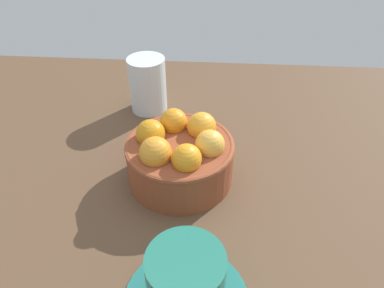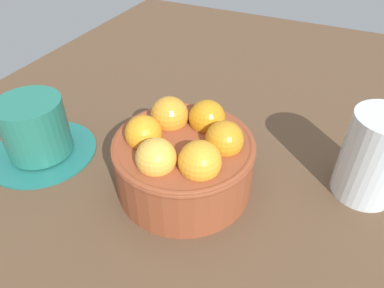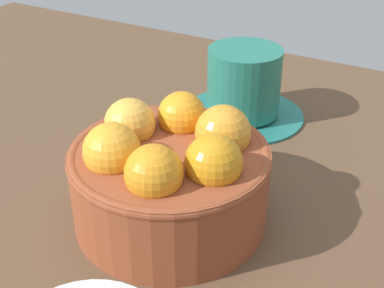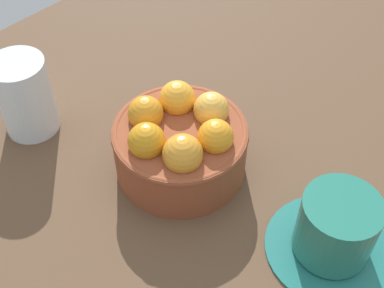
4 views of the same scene
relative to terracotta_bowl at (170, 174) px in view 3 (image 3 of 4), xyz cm
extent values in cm
cube|color=brown|center=(0.02, 0.00, -6.24)|extent=(127.95, 85.84, 3.24)
cylinder|color=brown|center=(0.02, 0.00, -1.16)|extent=(16.39, 16.39, 6.91)
torus|color=brown|center=(0.02, 0.00, 1.89)|extent=(16.59, 16.59, 1.00)
sphere|color=gold|center=(4.51, -0.97, 3.08)|extent=(4.37, 4.37, 4.37)
sphere|color=gold|center=(3.10, 3.41, 3.08)|extent=(4.56, 4.56, 4.56)
sphere|color=orange|center=(-1.39, 4.37, 3.08)|extent=(4.36, 4.36, 4.36)
sphere|color=orange|center=(-4.48, 0.96, 3.08)|extent=(4.45, 4.45, 4.45)
sphere|color=orange|center=(-3.06, -3.41, 3.08)|extent=(4.68, 4.68, 4.68)
sphere|color=orange|center=(1.43, -4.38, 3.08)|extent=(4.26, 4.26, 4.26)
cylinder|color=#206F68|center=(2.73, -20.61, -4.31)|extent=(14.52, 14.52, 0.60)
cylinder|color=#237260|center=(2.73, -20.61, -0.15)|extent=(8.51, 8.51, 7.72)
camera|label=1|loc=(4.92, -41.16, 34.65)|focal=32.99mm
camera|label=2|loc=(28.28, 14.33, 27.54)|focal=33.35mm
camera|label=3|loc=(-18.93, 29.73, 23.79)|focal=48.05mm
camera|label=4|loc=(-30.64, -30.54, 46.80)|focal=48.72mm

